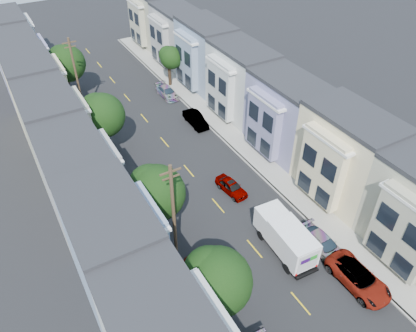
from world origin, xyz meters
TOP-DOWN VIEW (x-y plane):
  - ground at (0.00, 0.00)m, footprint 160.00×160.00m
  - road_slab at (0.00, 15.00)m, footprint 12.00×70.00m
  - curb_left at (-6.05, 15.00)m, footprint 0.30×70.00m
  - curb_right at (6.05, 15.00)m, footprint 0.30×70.00m
  - sidewalk_left at (-7.35, 15.00)m, footprint 2.60×70.00m
  - sidewalk_right at (7.35, 15.00)m, footprint 2.60×70.00m
  - centerline at (0.00, 15.00)m, footprint 0.12×70.00m
  - townhouse_row_left at (-11.15, 15.00)m, footprint 5.00×70.00m
  - townhouse_row_right at (11.15, 15.00)m, footprint 5.00×70.00m
  - tree_b at (-6.30, -4.17)m, footprint 4.59×4.59m
  - tree_c at (-6.30, 5.37)m, footprint 4.70×4.70m
  - tree_d at (-6.30, 19.09)m, footprint 4.70×4.70m
  - tree_e at (-6.30, 33.17)m, footprint 4.70×4.70m
  - tree_far_r at (6.89, 30.28)m, footprint 3.10×3.10m
  - utility_pole_near at (-6.30, 2.00)m, footprint 1.60×0.26m
  - utility_pole_far at (-6.30, 28.00)m, footprint 1.60×0.26m
  - fedex_truck at (2.07, -1.27)m, footprint 2.36×6.14m
  - lead_sedan at (2.13, 7.06)m, footprint 2.01×4.13m
  - parked_left_c at (-4.90, -1.06)m, footprint 2.55×5.21m
  - parked_left_d at (-4.90, 10.53)m, footprint 1.73×4.33m
  - parked_right_a at (4.90, -6.81)m, footprint 2.54×5.39m
  - parked_right_b at (4.90, -2.86)m, footprint 2.01×4.57m
  - parked_right_c at (4.90, 19.56)m, footprint 1.56×4.30m
  - parked_right_d at (4.90, 27.65)m, footprint 1.97×4.34m

SIDE VIEW (x-z plane):
  - ground at x=0.00m, z-range 0.00..0.00m
  - centerline at x=0.00m, z-range -0.01..0.01m
  - townhouse_row_left at x=-11.15m, z-range -4.25..4.25m
  - townhouse_row_right at x=11.15m, z-range -4.25..4.25m
  - road_slab at x=0.00m, z-range 0.00..0.02m
  - curb_left at x=-6.05m, z-range 0.00..0.15m
  - curb_right at x=6.05m, z-range 0.00..0.15m
  - sidewalk_left at x=-7.35m, z-range 0.00..0.15m
  - sidewalk_right at x=7.35m, z-range 0.00..0.15m
  - parked_right_d at x=4.90m, z-range 0.00..1.28m
  - lead_sedan at x=2.13m, z-range 0.00..1.29m
  - parked_right_b at x=4.90m, z-range 0.00..1.36m
  - parked_left_d at x=-4.90m, z-range 0.00..1.39m
  - parked_left_c at x=-4.90m, z-range 0.00..1.42m
  - parked_right_c at x=4.90m, z-range 0.00..1.43m
  - parked_right_a at x=4.90m, z-range 0.00..1.49m
  - fedex_truck at x=2.07m, z-range 0.17..3.12m
  - tree_far_r at x=6.89m, z-range 1.21..6.83m
  - tree_b at x=-6.30m, z-range 1.25..8.38m
  - tree_d at x=-6.30m, z-range 1.25..8.49m
  - tree_c at x=-6.30m, z-range 1.28..8.59m
  - tree_e at x=-6.30m, z-range 1.34..8.77m
  - utility_pole_near at x=-6.30m, z-range 0.15..10.15m
  - utility_pole_far at x=-6.30m, z-range 0.15..10.15m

